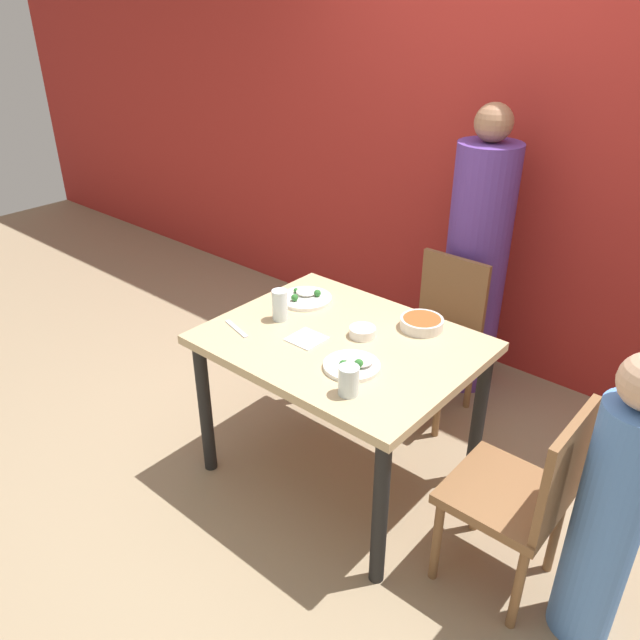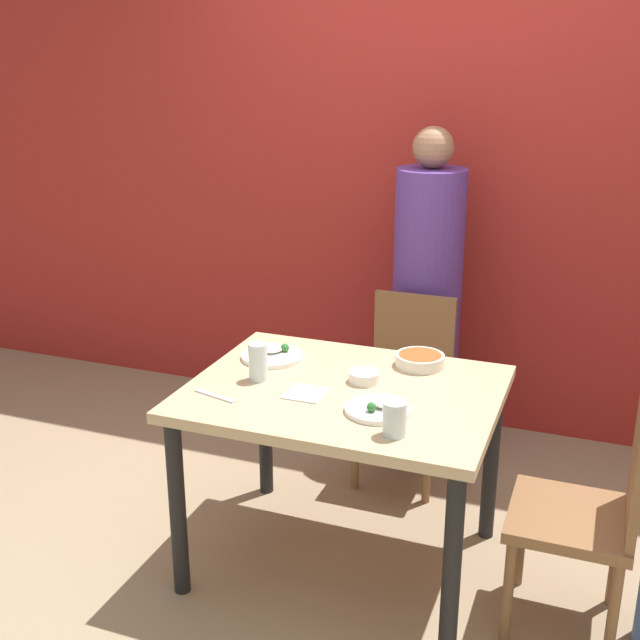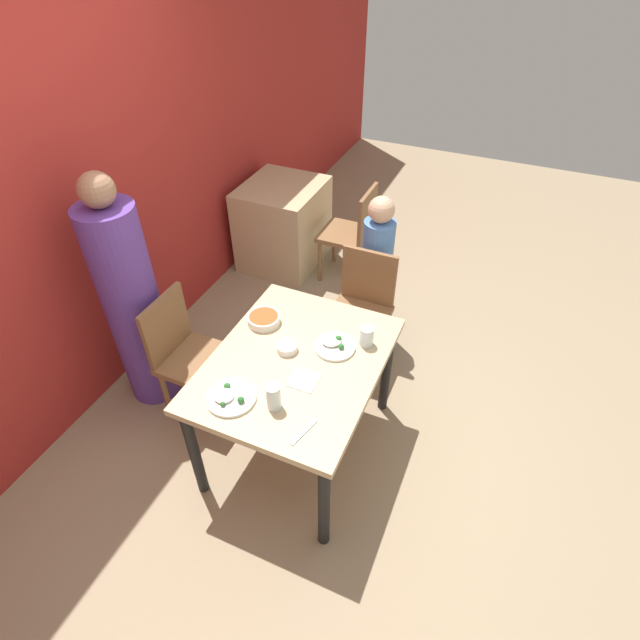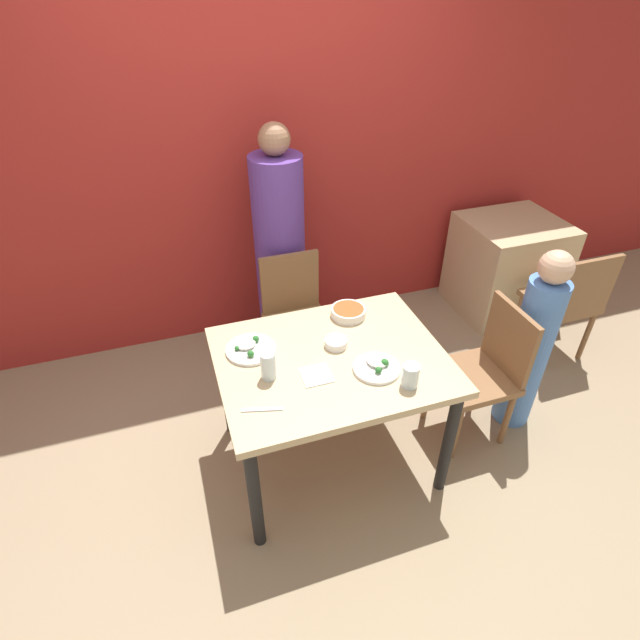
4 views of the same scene
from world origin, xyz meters
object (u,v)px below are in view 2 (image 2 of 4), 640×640
at_px(bowl_curry, 420,360).
at_px(plate_rice_adult, 272,354).
at_px(person_adult, 426,305).
at_px(glass_water_tall, 258,362).
at_px(chair_child_spot, 592,510).
at_px(chair_adult_spot, 406,381).

xyz_separation_m(bowl_curry, plate_rice_adult, (-0.57, -0.12, -0.01)).
distance_m(person_adult, bowl_curry, 0.83).
bearing_deg(person_adult, glass_water_tall, -107.28).
xyz_separation_m(person_adult, glass_water_tall, (-0.36, -1.15, 0.08)).
bearing_deg(chair_child_spot, chair_adult_spot, -134.27).
relative_size(person_adult, plate_rice_adult, 6.36).
distance_m(chair_child_spot, person_adult, 1.48).
distance_m(chair_adult_spot, bowl_curry, 0.58).
bearing_deg(chair_child_spot, bowl_curry, -117.90).
relative_size(person_adult, bowl_curry, 8.32).
height_order(chair_adult_spot, person_adult, person_adult).
distance_m(chair_adult_spot, plate_rice_adult, 0.77).
height_order(chair_adult_spot, plate_rice_adult, chair_adult_spot).
xyz_separation_m(person_adult, bowl_curry, (0.17, -0.81, 0.04)).
relative_size(chair_adult_spot, chair_child_spot, 1.00).
bearing_deg(bowl_curry, glass_water_tall, -146.99).
distance_m(person_adult, glass_water_tall, 1.21).
bearing_deg(bowl_curry, chair_child_spot, -27.90).
relative_size(bowl_curry, plate_rice_adult, 0.76).
bearing_deg(chair_adult_spot, plate_rice_adult, -124.17).
height_order(person_adult, bowl_curry, person_adult).
height_order(chair_child_spot, bowl_curry, chair_child_spot).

